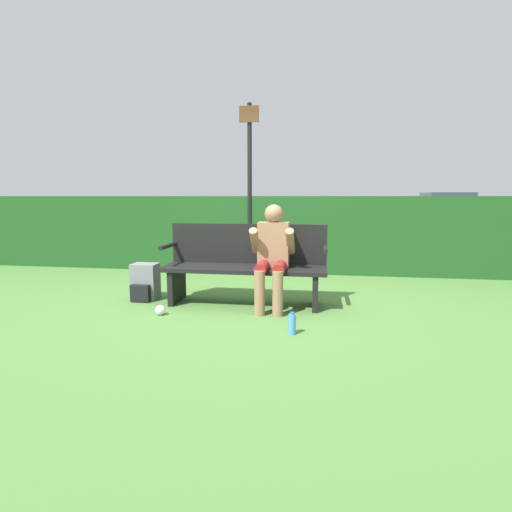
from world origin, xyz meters
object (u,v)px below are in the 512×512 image
(person_seated, at_px, (272,252))
(parked_car, at_px, (446,210))
(backpack, at_px, (145,283))
(signpost, at_px, (250,181))
(park_bench, at_px, (245,264))
(water_bottle, at_px, (292,324))

(person_seated, relative_size, parked_car, 0.24)
(backpack, xyz_separation_m, parked_car, (7.11, 12.82, 0.47))
(backpack, xyz_separation_m, signpost, (0.95, 1.85, 1.25))
(signpost, bearing_deg, person_seated, -73.29)
(park_bench, relative_size, parked_car, 0.39)
(backpack, height_order, water_bottle, backpack)
(parked_car, bearing_deg, signpost, 153.08)
(park_bench, distance_m, parked_car, 14.09)
(person_seated, distance_m, signpost, 2.21)
(park_bench, bearing_deg, backpack, -178.60)
(signpost, xyz_separation_m, parked_car, (6.16, 10.97, -0.78))
(park_bench, bearing_deg, water_bottle, -58.63)
(backpack, distance_m, signpost, 2.43)
(backpack, relative_size, signpost, 0.16)
(water_bottle, height_order, signpost, signpost)
(water_bottle, distance_m, parked_car, 14.78)
(person_seated, bearing_deg, backpack, 175.97)
(water_bottle, bearing_deg, backpack, 152.16)
(water_bottle, relative_size, parked_car, 0.04)
(backpack, relative_size, parked_car, 0.09)
(backpack, height_order, signpost, signpost)
(person_seated, distance_m, water_bottle, 1.04)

